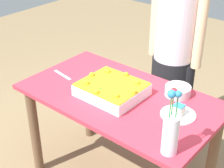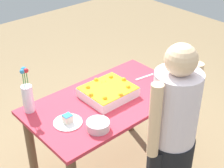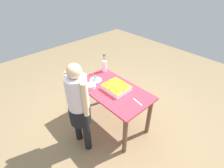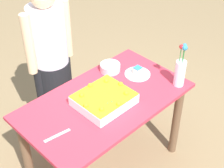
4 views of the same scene
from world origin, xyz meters
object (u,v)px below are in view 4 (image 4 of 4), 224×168
sheet_cake (104,99)px  flower_vase (180,71)px  cake_knife (57,135)px  person_standing (51,56)px  fruit_bowl (110,67)px  serving_plate_with_slice (138,73)px

sheet_cake → flower_vase: bearing=-22.9°
cake_knife → person_standing: 0.87m
cake_knife → person_standing: person_standing is taller
fruit_bowl → person_standing: size_ratio=0.11×
sheet_cake → fruit_bowl: bearing=39.6°
serving_plate_with_slice → fruit_bowl: 0.23m
person_standing → serving_plate_with_slice: bearing=32.8°
cake_knife → fruit_bowl: bearing=-150.9°
cake_knife → flower_vase: 1.05m
fruit_bowl → sheet_cake: bearing=-140.4°
serving_plate_with_slice → cake_knife: size_ratio=1.10×
cake_knife → flower_vase: (1.02, -0.23, 0.13)m
serving_plate_with_slice → flower_vase: flower_vase is taller
cake_knife → person_standing: (0.49, 0.72, 0.08)m
serving_plate_with_slice → fruit_bowl: serving_plate_with_slice is taller
serving_plate_with_slice → flower_vase: bearing=-67.8°
cake_knife → sheet_cake: bearing=-169.1°
cake_knife → person_standing: bearing=-115.7°
sheet_cake → cake_knife: size_ratio=2.03×
person_standing → flower_vase: bearing=29.5°
cake_knife → person_standing: size_ratio=0.13×
sheet_cake → cake_knife: bearing=-177.7°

